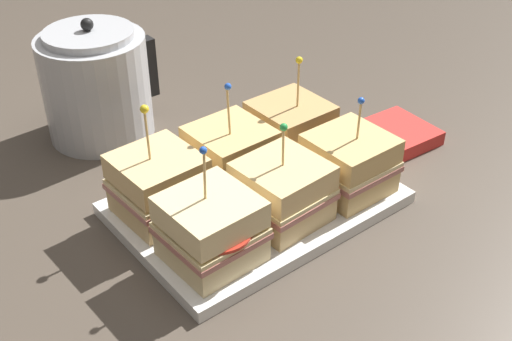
{
  "coord_description": "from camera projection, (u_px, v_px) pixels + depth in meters",
  "views": [
    {
      "loc": [
        -0.45,
        -0.57,
        0.56
      ],
      "look_at": [
        0.0,
        0.0,
        0.06
      ],
      "focal_mm": 45.0,
      "sensor_mm": 36.0,
      "label": 1
    }
  ],
  "objects": [
    {
      "name": "sandwich_front_center",
      "position": [
        283.0,
        191.0,
        0.85
      ],
      "size": [
        0.12,
        0.12,
        0.15
      ],
      "color": "#DBB77A",
      "rests_on": "serving_platter"
    },
    {
      "name": "sandwich_back_center",
      "position": [
        230.0,
        155.0,
        0.92
      ],
      "size": [
        0.11,
        0.11,
        0.16
      ],
      "color": "tan",
      "rests_on": "serving_platter"
    },
    {
      "name": "napkin_stack",
      "position": [
        394.0,
        133.0,
        1.07
      ],
      "size": [
        0.12,
        0.12,
        0.02
      ],
      "color": "red",
      "rests_on": "ground_plane"
    },
    {
      "name": "sandwich_front_left",
      "position": [
        211.0,
        229.0,
        0.78
      ],
      "size": [
        0.11,
        0.11,
        0.16
      ],
      "color": "beige",
      "rests_on": "serving_platter"
    },
    {
      "name": "sandwich_back_left",
      "position": [
        159.0,
        185.0,
        0.86
      ],
      "size": [
        0.11,
        0.11,
        0.17
      ],
      "color": "#DBB77A",
      "rests_on": "serving_platter"
    },
    {
      "name": "kettle_steel",
      "position": [
        97.0,
        85.0,
        1.04
      ],
      "size": [
        0.2,
        0.17,
        0.2
      ],
      "color": "#B7BABF",
      "rests_on": "ground_plane"
    },
    {
      "name": "sandwich_front_right",
      "position": [
        349.0,
        163.0,
        0.91
      ],
      "size": [
        0.11,
        0.11,
        0.15
      ],
      "color": "tan",
      "rests_on": "serving_platter"
    },
    {
      "name": "ground_plane",
      "position": [
        256.0,
        208.0,
        0.92
      ],
      "size": [
        6.0,
        6.0,
        0.0
      ],
      "primitive_type": "plane",
      "color": "#4C4238"
    },
    {
      "name": "serving_platter",
      "position": [
        256.0,
        203.0,
        0.91
      ],
      "size": [
        0.38,
        0.26,
        0.02
      ],
      "color": "white",
      "rests_on": "ground_plane"
    },
    {
      "name": "sandwich_back_right",
      "position": [
        290.0,
        129.0,
        0.98
      ],
      "size": [
        0.11,
        0.11,
        0.16
      ],
      "color": "tan",
      "rests_on": "serving_platter"
    }
  ]
}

